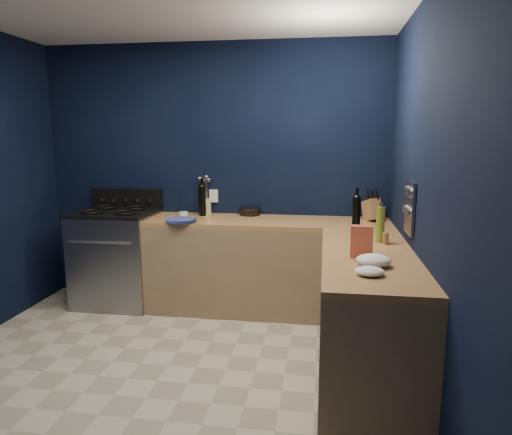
% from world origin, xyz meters
% --- Properties ---
extents(floor, '(3.50, 3.50, 0.02)m').
position_xyz_m(floor, '(0.00, 0.00, -0.01)').
color(floor, '#ABA595').
rests_on(floor, ground).
extents(wall_back, '(3.50, 0.02, 2.60)m').
position_xyz_m(wall_back, '(0.00, 1.76, 1.30)').
color(wall_back, black).
rests_on(wall_back, ground).
extents(wall_right, '(0.02, 3.50, 2.60)m').
position_xyz_m(wall_right, '(1.76, 0.00, 1.30)').
color(wall_right, black).
rests_on(wall_right, ground).
extents(cab_back, '(2.30, 0.63, 0.86)m').
position_xyz_m(cab_back, '(0.60, 1.44, 0.43)').
color(cab_back, '#886F52').
rests_on(cab_back, floor).
extents(top_back, '(2.30, 0.63, 0.04)m').
position_xyz_m(top_back, '(0.60, 1.44, 0.88)').
color(top_back, brown).
rests_on(top_back, cab_back).
extents(cab_right, '(0.63, 1.67, 0.86)m').
position_xyz_m(cab_right, '(1.44, 0.29, 0.43)').
color(cab_right, '#886F52').
rests_on(cab_right, floor).
extents(top_right, '(0.63, 1.67, 0.04)m').
position_xyz_m(top_right, '(1.44, 0.29, 0.88)').
color(top_right, brown).
rests_on(top_right, cab_right).
extents(gas_range, '(0.76, 0.66, 0.92)m').
position_xyz_m(gas_range, '(-0.93, 1.42, 0.46)').
color(gas_range, gray).
rests_on(gas_range, floor).
extents(oven_door, '(0.59, 0.02, 0.42)m').
position_xyz_m(oven_door, '(-0.93, 1.10, 0.45)').
color(oven_door, black).
rests_on(oven_door, gas_range).
extents(cooktop, '(0.76, 0.66, 0.03)m').
position_xyz_m(cooktop, '(-0.93, 1.42, 0.94)').
color(cooktop, black).
rests_on(cooktop, gas_range).
extents(backguard, '(0.76, 0.06, 0.20)m').
position_xyz_m(backguard, '(-0.93, 1.72, 1.04)').
color(backguard, black).
rests_on(backguard, gas_range).
extents(spice_panel, '(0.02, 0.28, 0.38)m').
position_xyz_m(spice_panel, '(1.74, 0.55, 1.18)').
color(spice_panel, gray).
rests_on(spice_panel, wall_right).
extents(wall_outlet, '(0.09, 0.02, 0.13)m').
position_xyz_m(wall_outlet, '(0.00, 1.74, 1.08)').
color(wall_outlet, white).
rests_on(wall_outlet, wall_back).
extents(plate_stack, '(0.31, 0.31, 0.03)m').
position_xyz_m(plate_stack, '(-0.18, 1.20, 0.92)').
color(plate_stack, '#3945A2').
rests_on(plate_stack, top_back).
extents(ramekin, '(0.12, 0.12, 0.04)m').
position_xyz_m(ramekin, '(-0.27, 1.57, 0.92)').
color(ramekin, white).
rests_on(ramekin, top_back).
extents(utensil_crock, '(0.14, 0.14, 0.16)m').
position_xyz_m(utensil_crock, '(-0.08, 1.69, 0.98)').
color(utensil_crock, beige).
rests_on(utensil_crock, top_back).
extents(wine_bottle_back, '(0.09, 0.09, 0.30)m').
position_xyz_m(wine_bottle_back, '(-0.08, 1.58, 1.05)').
color(wine_bottle_back, black).
rests_on(wine_bottle_back, top_back).
extents(lemon_basket, '(0.27, 0.27, 0.08)m').
position_xyz_m(lemon_basket, '(0.39, 1.68, 0.94)').
color(lemon_basket, black).
rests_on(lemon_basket, top_back).
extents(knife_block, '(0.19, 0.25, 0.24)m').
position_xyz_m(knife_block, '(1.57, 1.56, 1.00)').
color(knife_block, brown).
rests_on(knife_block, top_back).
extents(wine_bottle_right, '(0.09, 0.09, 0.28)m').
position_xyz_m(wine_bottle_right, '(1.39, 1.06, 1.04)').
color(wine_bottle_right, black).
rests_on(wine_bottle_right, top_right).
extents(oil_bottle, '(0.07, 0.07, 0.27)m').
position_xyz_m(oil_bottle, '(1.55, 0.65, 1.03)').
color(oil_bottle, olive).
rests_on(oil_bottle, top_right).
extents(spice_jar_near, '(0.05, 0.05, 0.09)m').
position_xyz_m(spice_jar_near, '(1.43, 0.73, 0.94)').
color(spice_jar_near, olive).
rests_on(spice_jar_near, top_right).
extents(spice_jar_far, '(0.06, 0.06, 0.09)m').
position_xyz_m(spice_jar_far, '(1.58, 0.59, 0.94)').
color(spice_jar_far, olive).
rests_on(spice_jar_far, top_right).
extents(crouton_bag, '(0.15, 0.07, 0.21)m').
position_xyz_m(crouton_bag, '(1.37, 0.19, 1.01)').
color(crouton_bag, '#BC203E').
rests_on(crouton_bag, top_right).
extents(towel_front, '(0.25, 0.22, 0.08)m').
position_xyz_m(towel_front, '(1.43, -0.02, 0.94)').
color(towel_front, white).
rests_on(towel_front, top_right).
extents(towel_end, '(0.17, 0.15, 0.05)m').
position_xyz_m(towel_end, '(1.39, -0.22, 0.93)').
color(towel_end, white).
rests_on(towel_end, top_right).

